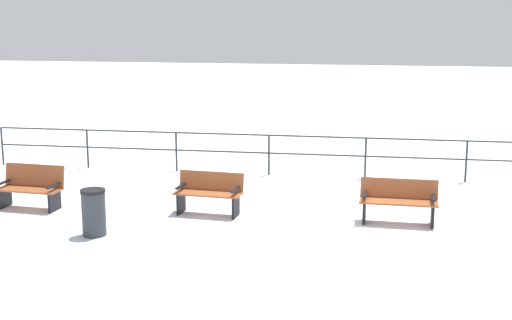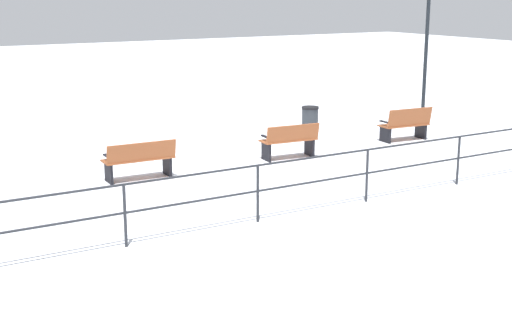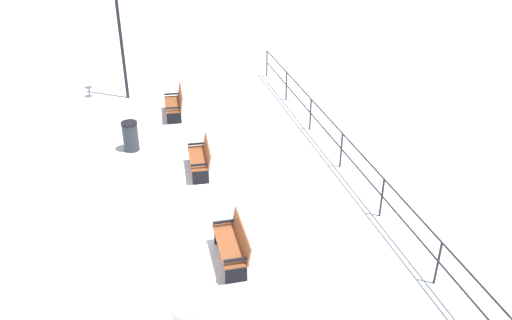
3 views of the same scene
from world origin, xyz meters
name	(u,v)px [view 2 (image 2 of 3)]	position (x,y,z in m)	size (l,w,h in m)	color
ground_plane	(216,167)	(0.00, 0.00, 0.00)	(80.00, 80.00, 0.00)	white
bench_nearest	(406,124)	(-0.02, -5.75, 0.45)	(0.69, 1.42, 0.91)	brown
bench_second	(290,140)	(-0.19, -1.91, 0.45)	(0.65, 1.42, 0.86)	brown
bench_third	(139,159)	(-0.19, 1.92, 0.45)	(0.60, 1.54, 0.86)	brown
lamppost_near	(429,3)	(1.41, -7.73, 3.59)	(0.28, 1.16, 5.01)	black
waterfront_railing	(315,174)	(-3.92, 0.00, 0.71)	(0.05, 17.05, 1.04)	#26282D
trash_bin	(310,123)	(1.55, -3.72, 0.44)	(0.47, 0.47, 0.88)	#2D3338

